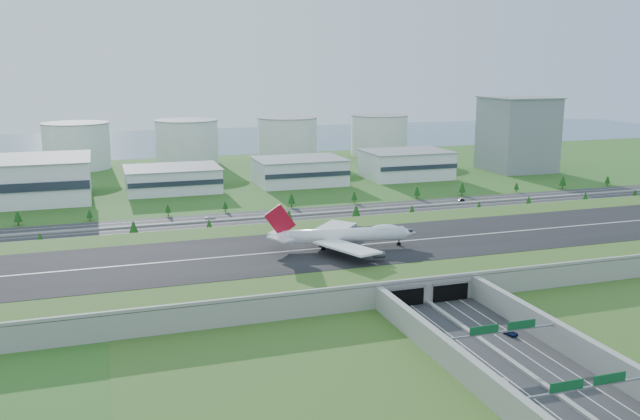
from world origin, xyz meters
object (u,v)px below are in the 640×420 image
object	(u,v)px
fuel_tank_a	(77,146)
car_1	(505,383)
car_0	(462,349)
car_7	(210,217)
boeing_747	(343,235)
office_tower	(517,135)
car_5	(461,200)
car_2	(510,333)

from	to	relation	value
fuel_tank_a	car_1	size ratio (longest dim) A/B	9.85
car_0	car_7	world-z (taller)	car_7
boeing_747	car_0	world-z (taller)	boeing_747
office_tower	car_5	distance (m)	139.43
car_5	fuel_tank_a	bearing A→B (deg)	-130.74
fuel_tank_a	car_0	distance (m)	414.82
office_tower	car_5	bearing A→B (deg)	-137.12
car_5	car_0	bearing A→B (deg)	-26.95
office_tower	car_7	distance (m)	268.48
fuel_tank_a	boeing_747	size ratio (longest dim) A/B	0.81
fuel_tank_a	car_0	bearing A→B (deg)	-74.50
car_0	car_5	world-z (taller)	car_0
fuel_tank_a	car_0	xyz separation A→B (m)	(110.77, -399.41, -16.56)
fuel_tank_a	car_1	distance (m)	436.07
car_0	boeing_747	bearing A→B (deg)	110.56
boeing_747	car_0	xyz separation A→B (m)	(4.28, -87.74, -12.51)
boeing_747	car_1	world-z (taller)	boeing_747
office_tower	car_0	size ratio (longest dim) A/B	11.47
car_2	fuel_tank_a	bearing A→B (deg)	-83.67
office_tower	car_5	size ratio (longest dim) A/B	13.05
boeing_747	car_0	distance (m)	88.73
office_tower	car_2	bearing A→B (deg)	-124.24
office_tower	car_1	distance (m)	372.37
car_2	car_1	bearing A→B (deg)	42.28
boeing_747	car_5	xyz separation A→B (m)	(113.23, 103.56, -12.63)
car_7	car_1	bearing A→B (deg)	30.90
car_5	car_7	world-z (taller)	car_7
fuel_tank_a	office_tower	bearing A→B (deg)	-19.77
car_1	car_0	bearing A→B (deg)	111.25
car_1	car_2	world-z (taller)	car_1
car_1	car_5	world-z (taller)	car_1
office_tower	car_0	distance (m)	354.09
car_2	car_7	size ratio (longest dim) A/B	0.89
boeing_747	car_0	bearing A→B (deg)	-78.13
car_1	car_7	size ratio (longest dim) A/B	0.88
fuel_tank_a	car_7	size ratio (longest dim) A/B	8.67
boeing_747	car_7	xyz separation A→B (m)	(-36.75, 103.18, -12.49)
car_0	car_1	distance (m)	22.15
car_0	car_2	world-z (taller)	car_0
fuel_tank_a	boeing_747	distance (m)	329.39
car_0	car_7	bearing A→B (deg)	119.90
fuel_tank_a	car_7	distance (m)	220.47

